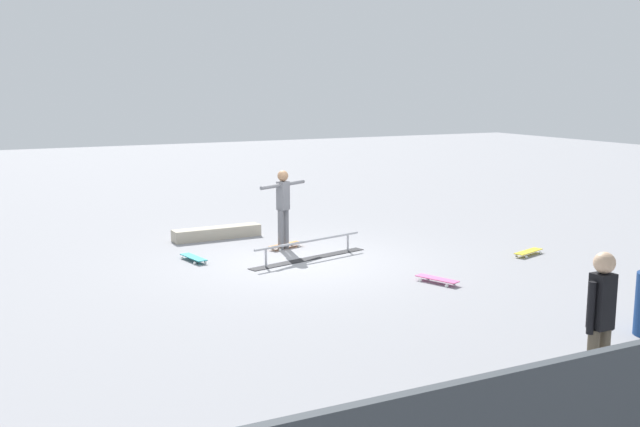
# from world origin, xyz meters

# --- Properties ---
(ground_plane) EXTENTS (60.00, 60.00, 0.00)m
(ground_plane) POSITION_xyz_m (0.00, 0.00, 0.00)
(ground_plane) COLOR gray
(grind_rail) EXTENTS (2.78, 0.91, 0.39)m
(grind_rail) POSITION_xyz_m (-0.25, -0.13, 0.17)
(grind_rail) COLOR black
(grind_rail) RESTS_ON ground_plane
(skate_ledge) EXTENTS (2.03, 0.47, 0.26)m
(skate_ledge) POSITION_xyz_m (0.74, -2.85, 0.13)
(skate_ledge) COLOR #B2A893
(skate_ledge) RESTS_ON ground_plane
(skater_main) EXTENTS (1.25, 0.65, 1.67)m
(skater_main) POSITION_xyz_m (-0.16, -1.18, 0.97)
(skater_main) COLOR slate
(skater_main) RESTS_ON ground_plane
(skateboard_main) EXTENTS (0.82, 0.44, 0.09)m
(skateboard_main) POSITION_xyz_m (-0.24, -1.23, 0.07)
(skateboard_main) COLOR orange
(skateboard_main) RESTS_ON ground_plane
(bystander_black_shirt) EXTENTS (0.38, 0.23, 1.69)m
(bystander_black_shirt) POSITION_xyz_m (-0.13, 7.32, 0.95)
(bystander_black_shirt) COLOR brown
(bystander_black_shirt) RESTS_ON ground_plane
(loose_skateboard_pink) EXTENTS (0.48, 0.82, 0.09)m
(loose_skateboard_pink) POSITION_xyz_m (-1.48, 2.50, 0.07)
(loose_skateboard_pink) COLOR #E05993
(loose_skateboard_pink) RESTS_ON ground_plane
(loose_skateboard_teal) EXTENTS (0.36, 0.82, 0.09)m
(loose_skateboard_teal) POSITION_xyz_m (1.86, -0.98, 0.07)
(loose_skateboard_teal) COLOR teal
(loose_skateboard_teal) RESTS_ON ground_plane
(loose_skateboard_yellow) EXTENTS (0.82, 0.44, 0.09)m
(loose_skateboard_yellow) POSITION_xyz_m (-4.40, 1.57, 0.07)
(loose_skateboard_yellow) COLOR yellow
(loose_skateboard_yellow) RESTS_ON ground_plane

